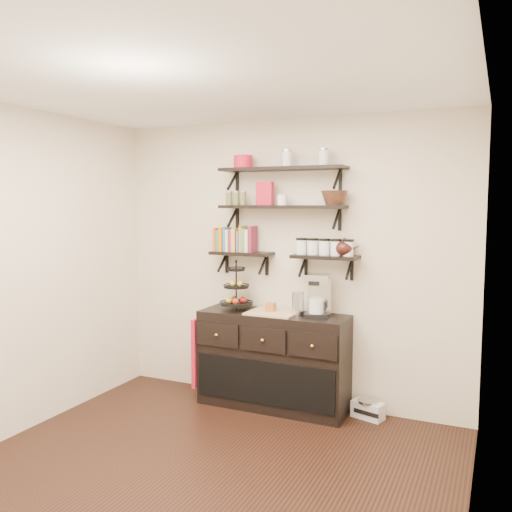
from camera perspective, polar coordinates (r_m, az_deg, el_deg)
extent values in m
plane|color=black|center=(4.07, -6.58, -22.57)|extent=(3.50, 3.50, 0.00)
cube|color=white|center=(3.67, -7.07, 17.80)|extent=(3.50, 3.50, 0.02)
cube|color=beige|center=(5.20, 3.26, -0.71)|extent=(3.50, 0.02, 2.70)
cube|color=beige|center=(4.78, -25.06, -1.79)|extent=(0.02, 3.50, 2.70)
cube|color=beige|center=(3.12, 21.95, -5.36)|extent=(0.02, 3.50, 2.70)
cube|color=black|center=(5.05, 2.75, 9.17)|extent=(1.20, 0.27, 0.03)
cube|color=black|center=(5.37, -1.98, 7.73)|extent=(0.02, 0.03, 0.20)
cube|color=black|center=(4.99, 8.87, 7.83)|extent=(0.02, 0.03, 0.20)
cube|color=black|center=(5.04, 2.73, 5.19)|extent=(1.20, 0.27, 0.03)
cube|color=black|center=(5.37, -1.97, 3.99)|extent=(0.02, 0.03, 0.20)
cube|color=black|center=(4.99, 8.81, 3.81)|extent=(0.02, 0.03, 0.20)
cube|color=black|center=(5.24, -1.52, 0.29)|extent=(0.60, 0.25, 0.03)
cube|color=black|center=(5.45, -3.08, -0.73)|extent=(0.02, 0.03, 0.20)
cube|color=black|center=(5.26, 1.17, -0.95)|extent=(0.03, 0.03, 0.20)
cube|color=black|center=(4.93, 7.28, -0.09)|extent=(0.60, 0.25, 0.03)
cube|color=black|center=(5.12, 5.28, -1.16)|extent=(0.03, 0.03, 0.20)
cube|color=black|center=(4.99, 10.05, -1.39)|extent=(0.02, 0.03, 0.20)
cube|color=#D44F22|center=(5.36, -3.98, 1.62)|extent=(0.02, 0.15, 0.20)
cube|color=#2A7E4B|center=(5.34, -3.67, 1.83)|extent=(0.03, 0.15, 0.24)
cube|color=orange|center=(5.32, -3.30, 1.66)|extent=(0.04, 0.15, 0.21)
cube|color=teal|center=(5.30, -2.96, 1.86)|extent=(0.03, 0.15, 0.25)
cube|color=beige|center=(5.29, -2.63, 1.69)|extent=(0.03, 0.15, 0.22)
cube|color=#821758|center=(5.27, -2.24, 1.90)|extent=(0.04, 0.15, 0.26)
cube|color=gold|center=(5.25, -1.88, 1.72)|extent=(0.03, 0.15, 0.23)
cube|color=#305598|center=(5.24, -1.53, 1.55)|extent=(0.03, 0.15, 0.20)
cube|color=#BF6D2E|center=(5.22, -1.12, 1.75)|extent=(0.04, 0.15, 0.24)
cube|color=#44844A|center=(5.20, -0.73, 1.58)|extent=(0.03, 0.15, 0.21)
cube|color=beige|center=(5.19, -0.36, 1.78)|extent=(0.03, 0.15, 0.25)
cube|color=maroon|center=(5.17, -0.01, 1.61)|extent=(0.02, 0.15, 0.22)
cylinder|color=silver|center=(5.00, 4.80, 0.94)|extent=(0.10, 0.10, 0.13)
cylinder|color=silver|center=(4.97, 5.99, 0.89)|extent=(0.10, 0.10, 0.13)
cylinder|color=silver|center=(4.93, 7.20, 0.84)|extent=(0.10, 0.10, 0.13)
cylinder|color=silver|center=(4.90, 8.43, 0.80)|extent=(0.10, 0.10, 0.13)
cylinder|color=silver|center=(4.87, 9.67, 0.75)|extent=(0.10, 0.10, 0.13)
cube|color=black|center=(5.18, 1.83, -10.90)|extent=(1.40, 0.45, 0.90)
cube|color=tan|center=(5.07, 1.84, -5.93)|extent=(0.45, 0.41, 0.02)
sphere|color=gold|center=(5.08, -4.20, -8.30)|extent=(0.04, 0.04, 0.04)
sphere|color=gold|center=(4.88, 0.67, -8.87)|extent=(0.04, 0.04, 0.04)
sphere|color=gold|center=(4.72, 5.93, -9.41)|extent=(0.04, 0.04, 0.04)
cylinder|color=black|center=(5.19, -2.09, -3.18)|extent=(0.01, 0.01, 0.46)
cylinder|color=black|center=(5.21, -2.09, -5.07)|extent=(0.31, 0.31, 0.01)
cylinder|color=black|center=(5.19, -2.09, -3.28)|extent=(0.24, 0.24, 0.02)
cylinder|color=black|center=(5.16, -2.10, -1.47)|extent=(0.16, 0.16, 0.02)
sphere|color=#B21914|center=(5.22, -1.37, -4.65)|extent=(0.06, 0.06, 0.06)
sphere|color=gold|center=(5.20, -2.46, -2.90)|extent=(0.05, 0.05, 0.05)
cube|color=#A05424|center=(5.07, 1.57, -5.37)|extent=(0.08, 0.08, 0.08)
cube|color=black|center=(4.92, 6.44, -6.18)|extent=(0.24, 0.23, 0.04)
cube|color=silver|center=(4.95, 6.70, -4.18)|extent=(0.22, 0.12, 0.33)
cube|color=silver|center=(4.86, 6.48, -2.30)|extent=(0.24, 0.23, 0.07)
cylinder|color=silver|center=(4.89, 6.38, -5.28)|extent=(0.16, 0.16, 0.12)
cylinder|color=silver|center=(4.94, 4.44, -5.04)|extent=(0.11, 0.11, 0.22)
cube|color=maroon|center=(5.40, -5.87, -9.93)|extent=(0.04, 0.29, 0.67)
cube|color=silver|center=(5.13, 11.70, -15.60)|extent=(0.31, 0.21, 0.15)
cylinder|color=silver|center=(5.10, 11.71, -14.72)|extent=(0.23, 0.23, 0.02)
cube|color=black|center=(5.06, 11.50, -15.90)|extent=(0.24, 0.08, 0.04)
cube|color=#B7142B|center=(5.11, 0.92, 6.61)|extent=(0.16, 0.06, 0.22)
cylinder|color=white|center=(5.04, 2.76, 5.91)|extent=(0.09, 0.09, 0.10)
cylinder|color=#B7142B|center=(5.22, -1.35, 9.89)|extent=(0.18, 0.18, 0.12)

